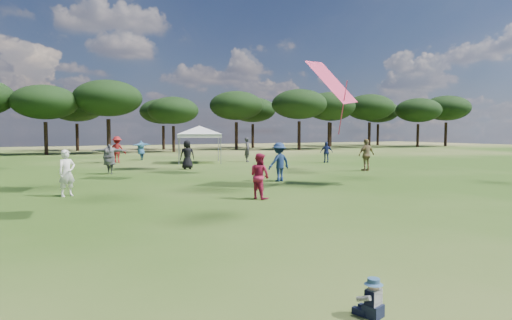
{
  "coord_description": "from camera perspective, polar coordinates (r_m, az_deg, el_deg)",
  "views": [
    {
      "loc": [
        -3.04,
        -2.17,
        2.31
      ],
      "look_at": [
        -0.25,
        3.36,
        1.89
      ],
      "focal_mm": 30.0,
      "sensor_mm": 36.0,
      "label": 1
    }
  ],
  "objects": [
    {
      "name": "tree_line",
      "position": [
        49.97,
        -20.62,
        7.19
      ],
      "size": [
        108.78,
        17.63,
        7.77
      ],
      "color": "black",
      "rests_on": "ground"
    },
    {
      "name": "tent_right",
      "position": [
        31.33,
        -7.57,
        4.32
      ],
      "size": [
        5.92,
        5.92,
        3.0
      ],
      "rotation": [
        0.0,
        0.0,
        -0.32
      ],
      "color": "gray",
      "rests_on": "ground"
    },
    {
      "name": "festival_crowd",
      "position": [
        24.94,
        -18.31,
        0.32
      ],
      "size": [
        30.45,
        22.95,
        1.93
      ],
      "color": "navy",
      "rests_on": "ground"
    },
    {
      "name": "toddler",
      "position": [
        5.77,
        15.19,
        -17.49
      ],
      "size": [
        0.36,
        0.39,
        0.49
      ],
      "rotation": [
        0.0,
        0.0,
        0.3
      ],
      "color": "black",
      "rests_on": "ground"
    }
  ]
}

